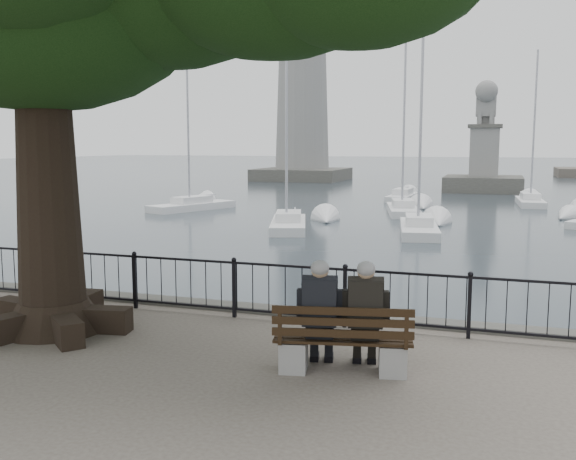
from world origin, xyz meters
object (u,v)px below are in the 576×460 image
at_px(bench, 343,348).
at_px(person_left, 320,319).
at_px(lighthouse, 303,69).
at_px(lion_monument, 484,164).
at_px(person_right, 365,320).

bearing_deg(bench, person_left, 172.82).
xyz_separation_m(person_left, lighthouse, (-19.15, 61.59, 10.59)).
bearing_deg(lighthouse, person_left, -72.73).
bearing_deg(person_left, lion_monument, 89.02).
relative_size(bench, person_left, 1.24).
bearing_deg(lion_monument, person_right, -90.30).
height_order(lighthouse, lion_monument, lighthouse).
relative_size(person_left, lion_monument, 0.16).
bearing_deg(lighthouse, person_right, -72.20).
bearing_deg(person_left, lighthouse, 107.27).
bearing_deg(person_left, person_right, 11.74).
distance_m(bench, lighthouse, 65.56).
distance_m(bench, lion_monument, 49.57).
height_order(person_left, lighthouse, lighthouse).
relative_size(bench, lion_monument, 0.20).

